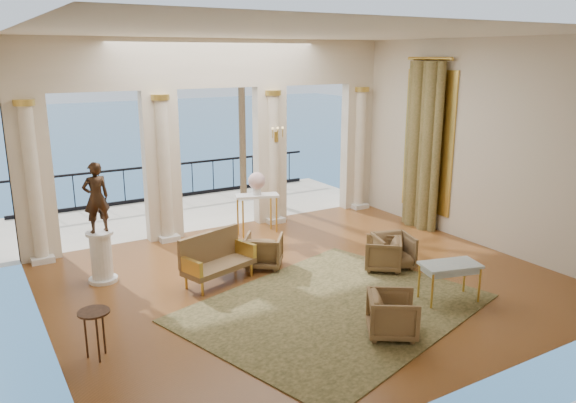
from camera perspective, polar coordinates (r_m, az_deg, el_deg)
floor at (r=10.70m, az=1.74°, el=-8.08°), size 9.00×9.00×0.00m
room_walls at (r=9.03m, az=5.73°, el=6.60°), size 9.00×9.00×9.00m
arcade at (r=13.33m, az=-7.14°, el=7.88°), size 9.00×0.56×4.50m
terrace at (r=15.64m, az=-9.78°, el=-1.05°), size 10.00×3.60×0.10m
balustrade at (r=16.99m, az=-11.82°, el=1.71°), size 9.00×0.06×1.03m
palm_tree at (r=16.60m, az=-4.82°, el=14.49°), size 2.00×2.00×4.50m
sea at (r=69.25m, az=-26.22°, el=4.78°), size 160.00×160.00×0.00m
curtain at (r=13.89m, az=13.50°, el=5.52°), size 0.33×1.40×4.09m
window_frame at (r=14.01m, az=14.07°, el=5.89°), size 0.04×1.60×3.40m
wall_sconce at (r=13.72m, az=-1.17°, el=6.69°), size 0.30×0.11×0.33m
rug at (r=9.65m, az=4.70°, el=-10.69°), size 5.58×4.87×0.02m
armchair_a at (r=8.76m, az=10.59°, el=-11.07°), size 0.96×0.97×0.74m
armchair_b at (r=11.43m, az=10.64°, el=-4.80°), size 0.90×0.87×0.75m
armchair_c at (r=11.27m, az=9.61°, el=-5.13°), size 0.94×0.94×0.71m
armchair_d at (r=11.27m, az=-2.49°, el=-4.87°), size 0.97×0.96×0.74m
settee at (r=10.62m, az=-7.38°, el=-5.69°), size 1.52×0.99×0.93m
game_table at (r=10.06m, az=16.15°, el=-6.46°), size 1.10×0.78×0.68m
pedestal at (r=11.08m, az=-18.42°, el=-5.44°), size 0.53×0.53×0.98m
statue at (r=10.75m, az=-18.92°, el=0.39°), size 0.51×0.36×1.31m
console_table at (r=13.23m, az=-3.16°, el=0.02°), size 1.08×0.70×0.95m
urn at (r=13.12m, az=-3.19°, el=1.99°), size 0.40×0.40×0.53m
side_table at (r=8.37m, az=-19.10°, el=-11.11°), size 0.44×0.44×0.72m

